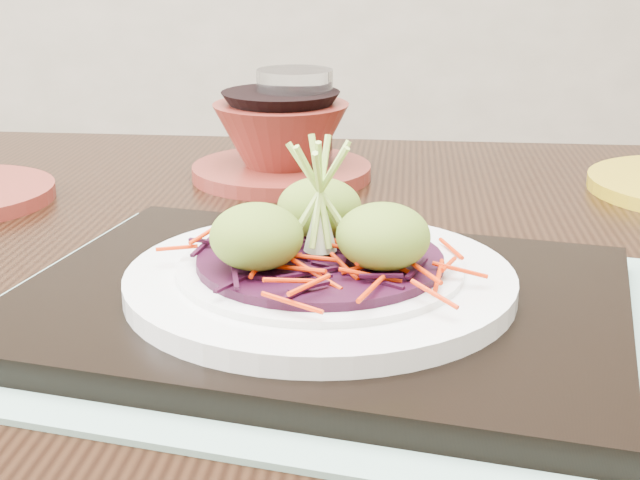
{
  "coord_description": "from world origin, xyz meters",
  "views": [
    {
      "loc": [
        0.02,
        -0.51,
        1.03
      ],
      "look_at": [
        0.02,
        0.0,
        0.86
      ],
      "focal_mm": 50.0,
      "sensor_mm": 36.0,
      "label": 1
    }
  ],
  "objects_px": {
    "serving_tray": "(320,303)",
    "terracotta_bowl_set": "(281,145)",
    "water_glass": "(295,124)",
    "white_plate": "(320,278)",
    "dining_table": "(311,410)"
  },
  "relations": [
    {
      "from": "serving_tray",
      "to": "terracotta_bowl_set",
      "type": "distance_m",
      "value": 0.34
    },
    {
      "from": "water_glass",
      "to": "serving_tray",
      "type": "bearing_deg",
      "value": -86.33
    },
    {
      "from": "dining_table",
      "to": "water_glass",
      "type": "distance_m",
      "value": 0.31
    },
    {
      "from": "dining_table",
      "to": "terracotta_bowl_set",
      "type": "distance_m",
      "value": 0.29
    },
    {
      "from": "water_glass",
      "to": "terracotta_bowl_set",
      "type": "relative_size",
      "value": 0.58
    },
    {
      "from": "dining_table",
      "to": "terracotta_bowl_set",
      "type": "height_order",
      "value": "terracotta_bowl_set"
    },
    {
      "from": "serving_tray",
      "to": "white_plate",
      "type": "xyz_separation_m",
      "value": [
        0.0,
        0.0,
        0.02
      ]
    },
    {
      "from": "serving_tray",
      "to": "water_glass",
      "type": "height_order",
      "value": "water_glass"
    },
    {
      "from": "dining_table",
      "to": "terracotta_bowl_set",
      "type": "relative_size",
      "value": 7.9
    },
    {
      "from": "serving_tray",
      "to": "white_plate",
      "type": "distance_m",
      "value": 0.02
    },
    {
      "from": "white_plate",
      "to": "serving_tray",
      "type": "bearing_deg",
      "value": -126.87
    },
    {
      "from": "water_glass",
      "to": "dining_table",
      "type": "bearing_deg",
      "value": -86.61
    },
    {
      "from": "serving_tray",
      "to": "terracotta_bowl_set",
      "type": "height_order",
      "value": "terracotta_bowl_set"
    },
    {
      "from": "white_plate",
      "to": "water_glass",
      "type": "relative_size",
      "value": 2.25
    },
    {
      "from": "white_plate",
      "to": "terracotta_bowl_set",
      "type": "distance_m",
      "value": 0.34
    }
  ]
}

